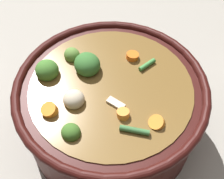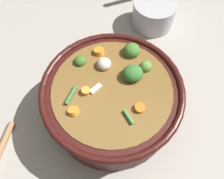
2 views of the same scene
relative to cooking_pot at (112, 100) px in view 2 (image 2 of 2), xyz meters
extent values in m
plane|color=#9E998E|center=(0.00, 0.00, -0.07)|extent=(1.10, 1.10, 0.00)
cylinder|color=#38110F|center=(0.00, 0.00, -0.01)|extent=(0.31, 0.31, 0.12)
torus|color=#38110F|center=(0.00, 0.00, 0.05)|extent=(0.32, 0.32, 0.02)
cylinder|color=brown|center=(0.00, 0.00, 0.00)|extent=(0.27, 0.27, 0.12)
ellipsoid|color=#42782D|center=(0.02, 0.11, 0.06)|extent=(0.05, 0.05, 0.03)
ellipsoid|color=#5E883A|center=(0.06, 0.07, 0.06)|extent=(0.04, 0.04, 0.03)
ellipsoid|color=#366F2F|center=(0.04, 0.04, 0.07)|extent=(0.06, 0.06, 0.04)
ellipsoid|color=#3E6C25|center=(-0.09, 0.05, 0.06)|extent=(0.04, 0.04, 0.02)
cylinder|color=orange|center=(-0.07, -0.07, 0.06)|extent=(0.03, 0.03, 0.02)
cylinder|color=orange|center=(-0.05, 0.09, 0.06)|extent=(0.04, 0.04, 0.02)
cylinder|color=orange|center=(0.07, -0.03, 0.06)|extent=(0.03, 0.03, 0.02)
cylinder|color=orange|center=(-0.05, -0.02, 0.06)|extent=(0.03, 0.02, 0.02)
ellipsoid|color=beige|center=(-0.03, 0.06, 0.06)|extent=(0.04, 0.04, 0.03)
cylinder|color=#418E43|center=(0.05, -0.06, 0.06)|extent=(0.03, 0.03, 0.01)
cylinder|color=#3B723C|center=(-0.08, -0.04, 0.06)|extent=(0.02, 0.04, 0.01)
cube|color=beige|center=(-0.03, -0.01, 0.06)|extent=(0.03, 0.03, 0.01)
cylinder|color=#ADADB2|center=(0.05, 0.35, -0.03)|extent=(0.14, 0.14, 0.08)
camera|label=1|loc=(-0.31, -0.02, 0.45)|focal=49.01mm
camera|label=2|loc=(0.06, -0.23, 0.48)|focal=35.70mm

